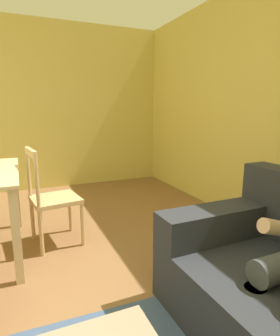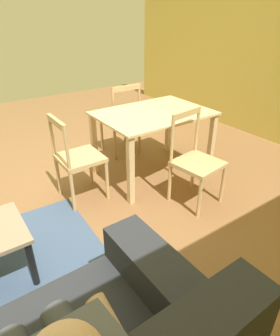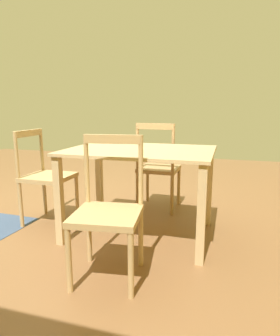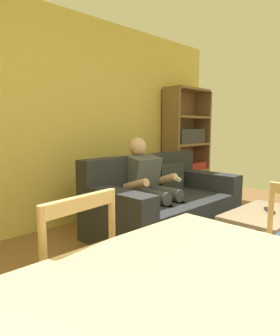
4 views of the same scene
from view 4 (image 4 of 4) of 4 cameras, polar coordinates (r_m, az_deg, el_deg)
name	(u,v)px [view 4 (image 4 of 4)]	position (r m, az deg, el deg)	size (l,w,h in m)	color
wall_back	(39,120)	(3.74, -18.56, 8.67)	(6.25, 0.12, 2.62)	#DBC660
couch	(162,203)	(3.65, 4.27, -6.70)	(1.87, 0.99, 0.88)	#282B30
person_lounging	(150,185)	(3.50, 1.95, -3.15)	(0.59, 0.87, 1.10)	#4C5156
coffee_table	(265,219)	(3.10, 22.52, -8.85)	(0.89, 0.53, 0.43)	gray
tv_remote	(269,210)	(3.12, 23.27, -7.39)	(0.05, 0.17, 0.02)	black
bookshelf	(186,150)	(5.23, 8.67, 3.34)	(0.92, 0.36, 1.86)	brown
dining_table	(182,324)	(1.01, 7.95, -27.26)	(1.23, 0.89, 0.76)	#D1B27F
dining_chair_near_wall	(60,293)	(1.58, -14.82, -21.81)	(0.47, 0.47, 0.94)	tan
area_rug	(263,255)	(3.22, 22.18, -15.05)	(2.00, 1.40, 0.01)	#3D5170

